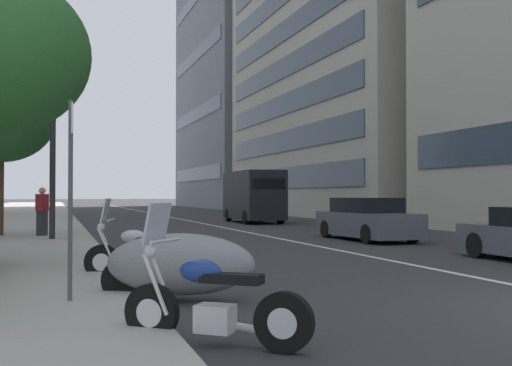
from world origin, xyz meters
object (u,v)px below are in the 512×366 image
street_tree_far_plaza (1,118)px  pedestrian_on_plaza (42,211)px  motorcycle_nearest_camera (211,304)px  motorcycle_second_in_row (179,264)px  street_lamp_with_banners (63,78)px  parking_sign_by_curb (71,180)px  motorcycle_far_end_row (140,255)px  delivery_van_ahead (253,195)px  car_far_down_avenue (367,220)px

street_tree_far_plaza → pedestrian_on_plaza: (-0.59, -1.36, -3.20)m
motorcycle_nearest_camera → motorcycle_second_in_row: size_ratio=0.73×
motorcycle_second_in_row → street_lamp_with_banners: street_lamp_with_banners is taller
parking_sign_by_curb → street_tree_far_plaza: size_ratio=0.48×
parking_sign_by_curb → street_lamp_with_banners: (11.90, -0.03, 3.52)m
parking_sign_by_curb → street_lamp_with_banners: 12.41m
motorcycle_far_end_row → parking_sign_by_curb: 3.40m
motorcycle_nearest_camera → delivery_van_ahead: size_ratio=0.31×
car_far_down_avenue → street_tree_far_plaza: 12.98m
motorcycle_second_in_row → delivery_van_ahead: 24.72m
car_far_down_avenue → street_lamp_with_banners: 10.98m
street_lamp_with_banners → motorcycle_nearest_camera: bearing=-174.8°
motorcycle_far_end_row → street_lamp_with_banners: 10.32m
street_lamp_with_banners → pedestrian_on_plaza: street_lamp_with_banners is taller
motorcycle_second_in_row → parking_sign_by_curb: parking_sign_by_curb is taller
delivery_van_ahead → street_tree_far_plaza: street_tree_far_plaza is taller
car_far_down_avenue → parking_sign_by_curb: 14.15m
delivery_van_ahead → street_tree_far_plaza: size_ratio=0.98×
motorcycle_second_in_row → street_lamp_with_banners: bearing=-58.7°
motorcycle_far_end_row → motorcycle_second_in_row: bearing=110.4°
street_tree_far_plaza → parking_sign_by_curb: bearing=-172.1°
motorcycle_far_end_row → pedestrian_on_plaza: pedestrian_on_plaza is taller
street_tree_far_plaza → street_lamp_with_banners: bearing=-138.9°
delivery_van_ahead → parking_sign_by_curb: 25.56m
pedestrian_on_plaza → motorcycle_far_end_row: bearing=-46.5°
car_far_down_avenue → delivery_van_ahead: size_ratio=0.84×
parking_sign_by_curb → pedestrian_on_plaza: parking_sign_by_curb is taller
motorcycle_nearest_camera → street_lamp_with_banners: size_ratio=0.20×
motorcycle_far_end_row → pedestrian_on_plaza: (10.74, 1.90, 0.53)m
motorcycle_far_end_row → street_tree_far_plaza: street_tree_far_plaza is taller
motorcycle_far_end_row → street_tree_far_plaza: (11.33, 3.26, 3.73)m
car_far_down_avenue → street_lamp_with_banners: street_lamp_with_banners is taller
motorcycle_far_end_row → parking_sign_by_curb: parking_sign_by_curb is taller
motorcycle_second_in_row → parking_sign_by_curb: (-0.31, 1.51, 1.20)m
street_tree_far_plaza → car_far_down_avenue: bearing=-109.1°
motorcycle_second_in_row → delivery_van_ahead: size_ratio=0.43×
delivery_van_ahead → street_lamp_with_banners: size_ratio=0.63×
delivery_van_ahead → pedestrian_on_plaza: size_ratio=3.32×
motorcycle_nearest_camera → street_tree_far_plaza: street_tree_far_plaza is taller
parking_sign_by_curb → street_tree_far_plaza: bearing=7.9°
motorcycle_far_end_row → street_tree_far_plaza: bearing=-58.4°
street_tree_far_plaza → pedestrian_on_plaza: 3.53m
motorcycle_second_in_row → car_far_down_avenue: bearing=-106.3°
motorcycle_nearest_camera → delivery_van_ahead: bearing=-70.1°
pedestrian_on_plaza → car_far_down_avenue: bearing=15.0°
car_far_down_avenue → parking_sign_by_curb: size_ratio=1.71×
pedestrian_on_plaza → street_lamp_with_banners: bearing=-36.0°
pedestrian_on_plaza → motorcycle_second_in_row: bearing=-47.5°
car_far_down_avenue → street_lamp_with_banners: bearing=79.0°
motorcycle_nearest_camera → street_tree_far_plaza: bearing=-40.0°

